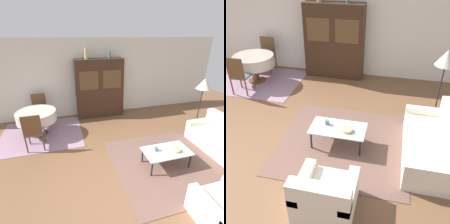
# 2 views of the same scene
# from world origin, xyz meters

# --- Properties ---
(ground_plane) EXTENTS (14.00, 14.00, 0.00)m
(ground_plane) POSITION_xyz_m (0.00, 0.00, 0.00)
(ground_plane) COLOR brown
(wall_back) EXTENTS (10.00, 0.06, 2.70)m
(wall_back) POSITION_xyz_m (0.00, 3.63, 1.35)
(wall_back) COLOR silver
(wall_back) RESTS_ON ground_plane
(area_rug) EXTENTS (2.53, 2.40, 0.01)m
(area_rug) POSITION_xyz_m (1.25, 0.28, 0.01)
(area_rug) COLOR brown
(area_rug) RESTS_ON ground_plane
(dining_rug) EXTENTS (2.34, 1.97, 0.01)m
(dining_rug) POSITION_xyz_m (-1.71, 2.43, 0.01)
(dining_rug) COLOR gray
(dining_rug) RESTS_ON ground_plane
(couch) EXTENTS (0.85, 1.86, 0.81)m
(couch) POSITION_xyz_m (2.86, 0.25, 0.29)
(couch) COLOR silver
(couch) RESTS_ON ground_plane
(armchair) EXTENTS (0.85, 0.83, 0.78)m
(armchair) POSITION_xyz_m (1.30, -1.29, 0.29)
(armchair) COLOR silver
(armchair) RESTS_ON ground_plane
(coffee_table) EXTENTS (1.05, 0.58, 0.38)m
(coffee_table) POSITION_xyz_m (1.14, 0.22, 0.36)
(coffee_table) COLOR black
(coffee_table) RESTS_ON area_rug
(display_cabinet) EXTENTS (1.65, 0.47, 2.05)m
(display_cabinet) POSITION_xyz_m (0.29, 3.35, 1.03)
(display_cabinet) COLOR #382316
(display_cabinet) RESTS_ON ground_plane
(dining_table) EXTENTS (1.11, 1.11, 0.75)m
(dining_table) POSITION_xyz_m (-1.78, 2.44, 0.61)
(dining_table) COLOR brown
(dining_table) RESTS_ON dining_rug
(dining_chair_near) EXTENTS (0.44, 0.44, 1.01)m
(dining_chair_near) POSITION_xyz_m (-1.78, 1.66, 0.57)
(dining_chair_near) COLOR brown
(dining_chair_near) RESTS_ON dining_rug
(dining_chair_far) EXTENTS (0.44, 0.44, 1.01)m
(dining_chair_far) POSITION_xyz_m (-1.78, 3.22, 0.57)
(dining_chair_far) COLOR brown
(dining_chair_far) RESTS_ON dining_rug
(floor_lamp) EXTENTS (0.42, 0.42, 1.63)m
(floor_lamp) POSITION_xyz_m (2.99, 1.49, 1.41)
(floor_lamp) COLOR black
(floor_lamp) RESTS_ON ground_plane
(cup) EXTENTS (0.08, 0.08, 0.09)m
(cup) POSITION_xyz_m (0.91, 0.29, 0.44)
(cup) COLOR #4C7A60
(cup) RESTS_ON coffee_table
(bowl) EXTENTS (0.20, 0.20, 0.06)m
(bowl) POSITION_xyz_m (1.33, 0.16, 0.42)
(bowl) COLOR tan
(bowl) RESTS_ON coffee_table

